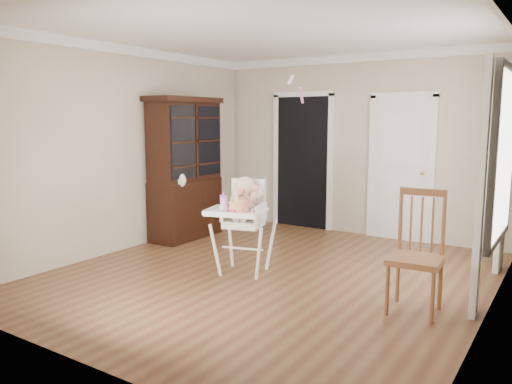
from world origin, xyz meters
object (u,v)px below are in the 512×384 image
Objects in this scene: dining_chair at (417,256)px; china_cabinet at (185,168)px; cake at (238,207)px; high_chair at (244,215)px; sippy_cup at (224,201)px.

china_cabinet is at bearing 160.51° from dining_chair.
china_cabinet is (-1.79, 1.20, 0.21)m from cake.
china_cabinet is at bearing 135.65° from high_chair.
dining_chair reaches higher than sippy_cup.
cake is 1.31× the size of sippy_cup.
dining_chair is (1.97, -0.09, -0.15)m from high_chair.
sippy_cup reaches higher than cake.
high_chair is 0.29m from sippy_cup.
sippy_cup is at bearing -36.31° from china_cabinet.
china_cabinet is 3.84m from dining_chair.
china_cabinet reaches higher than cake.
cake is (0.10, -0.25, 0.14)m from high_chair.
high_chair is 0.53× the size of china_cabinet.
cake is 2.17m from china_cabinet.
china_cabinet reaches higher than dining_chair.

